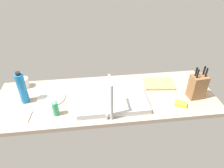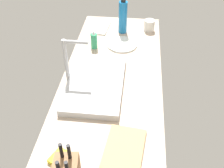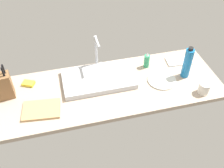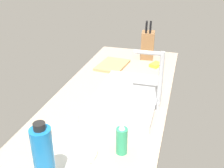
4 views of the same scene
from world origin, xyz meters
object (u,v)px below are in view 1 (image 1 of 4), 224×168
at_px(cutting_board, 159,84).
at_px(dish_sponge, 181,104).
at_px(knife_block, 197,86).
at_px(soap_bottle, 55,108).
at_px(sink_basin, 112,101).
at_px(water_bottle, 22,88).
at_px(dinner_plate, 51,98).
at_px(dish_towel, 15,117).
at_px(coffee_mug, 24,83).
at_px(faucet, 111,98).

height_order(cutting_board, dish_sponge, dish_sponge).
height_order(knife_block, soap_bottle, knife_block).
relative_size(knife_block, dish_sponge, 3.08).
bearing_deg(knife_block, sink_basin, -5.90).
bearing_deg(dish_sponge, sink_basin, -9.45).
bearing_deg(water_bottle, dish_sponge, 170.78).
bearing_deg(water_bottle, dinner_plate, -176.35).
bearing_deg(dish_towel, sink_basin, -174.21).
distance_m(sink_basin, dinner_plate, 0.51).
bearing_deg(dish_sponge, knife_block, -150.60).
bearing_deg(dinner_plate, dish_towel, 39.57).
xyz_separation_m(water_bottle, dinner_plate, (-0.20, -0.01, -0.12)).
relative_size(knife_block, dinner_plate, 1.23).
height_order(knife_block, dish_towel, knife_block).
bearing_deg(sink_basin, dinner_plate, -14.07).
relative_size(dinner_plate, dish_towel, 1.05).
bearing_deg(cutting_board, soap_bottle, 17.97).
bearing_deg(coffee_mug, sink_basin, 156.48).
xyz_separation_m(knife_block, coffee_mug, (1.44, -0.32, -0.06)).
relative_size(water_bottle, dinner_plate, 1.22).
relative_size(soap_bottle, dinner_plate, 0.63).
bearing_deg(water_bottle, dish_towel, 78.53).
height_order(knife_block, water_bottle, knife_block).
height_order(water_bottle, dish_towel, water_bottle).
bearing_deg(cutting_board, dish_towel, 13.45).
relative_size(knife_block, dish_towel, 1.29).
bearing_deg(faucet, sink_basin, -99.32).
bearing_deg(cutting_board, water_bottle, 4.93).
height_order(faucet, dinner_plate, faucet).
height_order(cutting_board, water_bottle, water_bottle).
bearing_deg(sink_basin, water_bottle, -9.05).
bearing_deg(dinner_plate, water_bottle, 3.65).
bearing_deg(dish_towel, coffee_mug, -88.12).
distance_m(dish_towel, dish_sponge, 1.27).
relative_size(knife_block, coffee_mug, 3.13).
relative_size(sink_basin, dinner_plate, 2.46).
bearing_deg(dinner_plate, faucet, 148.72).
height_order(faucet, knife_block, faucet).
height_order(soap_bottle, dish_sponge, soap_bottle).
bearing_deg(soap_bottle, sink_basin, -169.74).
relative_size(faucet, water_bottle, 1.09).
height_order(dinner_plate, dish_towel, same).
height_order(knife_block, cutting_board, knife_block).
bearing_deg(faucet, soap_bottle, -11.38).
xyz_separation_m(sink_basin, dinner_plate, (0.49, -0.12, -0.02)).
bearing_deg(dinner_plate, sink_basin, 165.93).
relative_size(faucet, coffee_mug, 3.40).
height_order(soap_bottle, water_bottle, water_bottle).
height_order(faucet, dish_towel, faucet).
xyz_separation_m(faucet, dish_sponge, (-0.56, -0.07, -0.17)).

